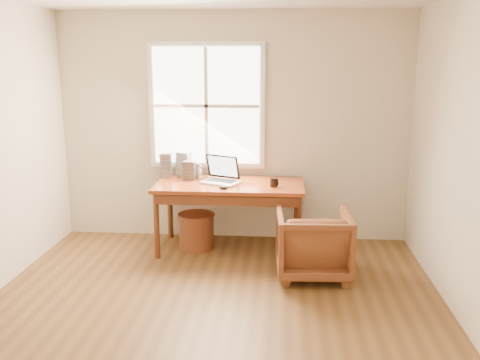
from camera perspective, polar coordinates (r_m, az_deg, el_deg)
The scene contains 11 objects.
room_shell at distance 4.09m, azimuth -3.72°, elevation 2.22°, with size 4.04×4.54×2.64m.
desk at distance 5.80m, azimuth -1.10°, elevation -0.55°, with size 1.60×0.80×0.04m, color brown.
armchair at distance 5.24m, azimuth 7.81°, elevation -6.74°, with size 0.70×0.72×0.65m, color brown.
wicker_stool at distance 5.99m, azimuth -4.66°, elevation -5.49°, with size 0.38×0.38×0.38m, color brown.
laptop at distance 5.77m, azimuth -2.05°, elevation 1.08°, with size 0.40×0.42×0.30m, color silver, non-canonical shape.
mouse at distance 5.54m, azimuth -1.76°, elevation -0.80°, with size 0.10×0.06×0.03m, color black.
coffee_mug at distance 5.65m, azimuth 3.62°, elevation -0.25°, with size 0.08×0.08×0.09m, color black.
cd_stack_a at distance 6.17m, azimuth -5.97°, elevation 1.72°, with size 0.14×0.13×0.28m, color #ABB2B7.
cd_stack_b at distance 5.98m, azimuth -5.41°, elevation 1.01°, with size 0.13×0.12×0.21m, color #26262B.
cd_stack_c at distance 6.11m, azimuth -7.91°, elevation 1.58°, with size 0.13×0.11×0.28m, color gray.
cd_stack_d at distance 6.06m, azimuth -4.91°, elevation 1.05°, with size 0.14×0.12×0.18m, color #ADB1B8.
Camera 1 is at (0.56, -3.82, 2.06)m, focal length 40.00 mm.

